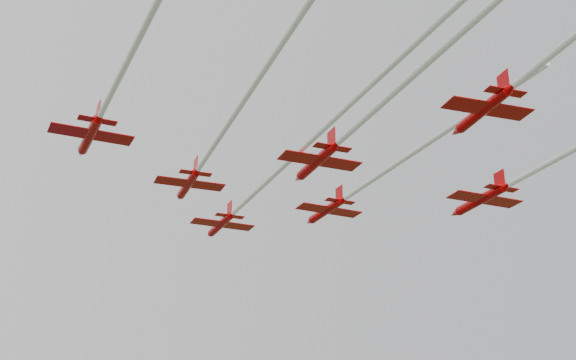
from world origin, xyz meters
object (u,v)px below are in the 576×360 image
jet_lead (267,182)px  jet_row3_mid (372,113)px  jet_row2_left (228,124)px  jet_row2_right (366,184)px  jet_row4_right (544,61)px  jet_row3_left (111,94)px

jet_lead → jet_row3_mid: size_ratio=1.17×
jet_row2_left → jet_row2_right: bearing=24.4°
jet_row2_left → jet_row4_right: jet_row2_left is taller
jet_lead → jet_row3_left: 27.96m
jet_row3_left → jet_row4_right: bearing=-33.2°
jet_row3_left → jet_row3_mid: jet_row3_mid is taller
jet_row2_right → jet_lead: bearing=150.6°
jet_row3_left → jet_row4_right: 36.79m
jet_row3_mid → jet_row2_left: bearing=142.5°
jet_row2_left → jet_row3_mid: (9.55, -10.69, -0.66)m
jet_row2_right → jet_row3_left: 34.24m
jet_row2_left → jet_row2_right: 20.95m
jet_row3_left → jet_row3_mid: (22.61, -8.25, 0.82)m
jet_row2_right → jet_row4_right: 31.93m
jet_row2_right → jet_row3_left: (-33.59, -6.59, -0.88)m
jet_row2_left → jet_row4_right: size_ratio=1.45×
jet_row3_mid → jet_row2_right: bearing=64.2°
jet_lead → jet_row2_left: size_ratio=1.01×
jet_row2_left → jet_row3_left: jet_row2_left is taller
jet_row2_left → jet_row4_right: (14.21, -27.14, -1.65)m
jet_lead → jet_row2_right: bearing=-27.5°
jet_lead → jet_row2_right: 11.66m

